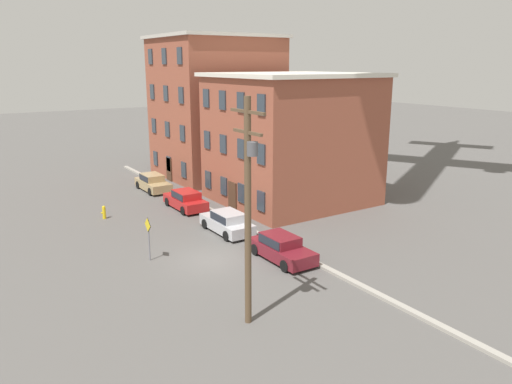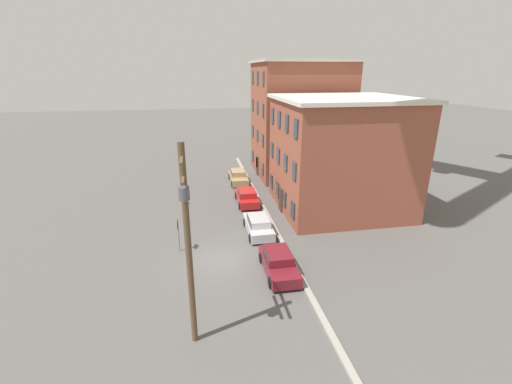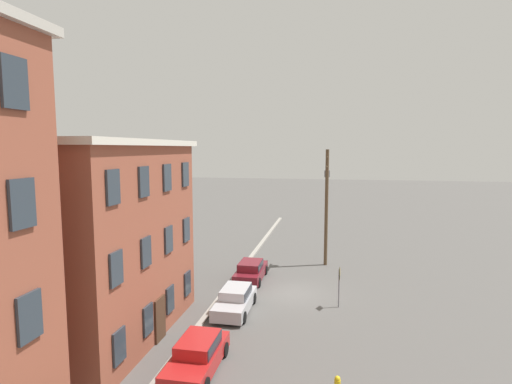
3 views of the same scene
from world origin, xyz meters
The scene contains 11 objects.
ground_plane centered at (0.00, 0.00, 0.00)m, with size 200.00×200.00×0.00m, color #565451.
kerb_strip centered at (0.00, 4.50, 0.08)m, with size 56.00×0.36×0.16m, color #9E998E.
apartment_corner centered at (-19.60, 11.08, 6.68)m, with size 10.36×10.68×13.33m.
apartment_midblock centered at (-7.79, 11.38, 5.06)m, with size 10.86×11.28×10.09m.
car_tan centered at (-16.86, 3.21, 0.75)m, with size 4.40×1.92×1.43m.
car_red centered at (-10.09, 3.17, 0.75)m, with size 4.40×1.92×1.43m.
car_silver centered at (-3.57, 3.09, 0.75)m, with size 4.40×1.92×1.43m.
car_maroon centered at (2.13, 3.32, 0.75)m, with size 4.40×1.92×1.43m.
caution_sign centered at (-1.80, -2.98, 1.67)m, with size 0.85×0.08×2.53m.
utility_pole centered at (7.13, -2.00, 5.37)m, with size 2.40×0.44×9.57m.
fire_hydrant centered at (-11.01, -2.81, 0.48)m, with size 0.24×0.34×0.96m.
Camera 2 is at (20.49, -1.46, 12.15)m, focal length 24.00 mm.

